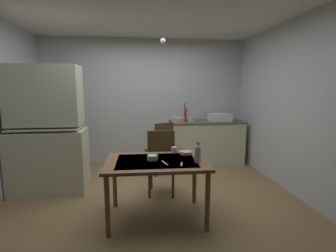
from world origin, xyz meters
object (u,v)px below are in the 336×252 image
at_px(serving_bowl_wide, 152,158).
at_px(chair_by_counter, 161,147).
at_px(sink_basin, 220,117).
at_px(mixing_bowl_counter, 178,120).
at_px(dining_table, 156,168).
at_px(hand_pump, 185,113).
at_px(chair_far_side, 161,162).
at_px(glass_bottle, 198,154).
at_px(teacup_mint, 197,157).
at_px(hutch_cabinet, 48,134).

bearing_deg(serving_bowl_wide, chair_by_counter, 80.54).
bearing_deg(sink_basin, mixing_bowl_counter, -176.78).
bearing_deg(dining_table, chair_by_counter, 82.29).
bearing_deg(dining_table, hand_pump, 70.18).
distance_m(chair_far_side, glass_bottle, 0.89).
distance_m(sink_basin, chair_by_counter, 1.48).
relative_size(mixing_bowl_counter, chair_far_side, 0.28).
bearing_deg(serving_bowl_wide, teacup_mint, -6.30).
height_order(hutch_cabinet, teacup_mint, hutch_cabinet).
xyz_separation_m(mixing_bowl_counter, glass_bottle, (-0.14, -2.21, -0.12)).
bearing_deg(mixing_bowl_counter, glass_bottle, -93.72).
height_order(sink_basin, mixing_bowl_counter, sink_basin).
bearing_deg(glass_bottle, dining_table, 164.84).
height_order(mixing_bowl_counter, dining_table, mixing_bowl_counter).
xyz_separation_m(hutch_cabinet, chair_by_counter, (1.76, 0.58, -0.40)).
relative_size(serving_bowl_wide, glass_bottle, 0.50).
bearing_deg(sink_basin, serving_bowl_wide, -126.42).
bearing_deg(serving_bowl_wide, sink_basin, 53.58).
bearing_deg(sink_basin, hand_pump, 176.39).
height_order(dining_table, chair_far_side, chair_far_side).
bearing_deg(mixing_bowl_counter, serving_bowl_wide, -107.80).
relative_size(dining_table, glass_bottle, 4.81).
height_order(mixing_bowl_counter, teacup_mint, mixing_bowl_counter).
distance_m(hutch_cabinet, sink_basin, 3.25).
distance_m(chair_far_side, serving_bowl_wide, 0.67).
xyz_separation_m(dining_table, teacup_mint, (0.49, -0.02, 0.12)).
xyz_separation_m(serving_bowl_wide, teacup_mint, (0.54, -0.06, 0.01)).
bearing_deg(hand_pump, mixing_bowl_counter, -151.01).
bearing_deg(glass_bottle, teacup_mint, 76.67).
distance_m(chair_by_counter, serving_bowl_wide, 1.60).
distance_m(hand_pump, mixing_bowl_counter, 0.23).
xyz_separation_m(chair_far_side, teacup_mint, (0.37, -0.66, 0.25)).
distance_m(sink_basin, serving_bowl_wide, 2.61).
distance_m(mixing_bowl_counter, teacup_mint, 2.12).
bearing_deg(chair_far_side, sink_basin, 47.37).
distance_m(chair_far_side, teacup_mint, 0.79).
distance_m(hand_pump, serving_bowl_wide, 2.32).
distance_m(mixing_bowl_counter, chair_by_counter, 0.78).
bearing_deg(hand_pump, chair_far_side, -113.16).
bearing_deg(glass_bottle, serving_bowl_wide, 162.33).
bearing_deg(glass_bottle, chair_far_side, 114.27).
bearing_deg(serving_bowl_wide, hand_pump, 68.84).
xyz_separation_m(hutch_cabinet, glass_bottle, (2.02, -1.14, -0.07)).
bearing_deg(sink_basin, chair_far_side, -132.63).
xyz_separation_m(sink_basin, chair_far_side, (-1.38, -1.50, -0.46)).
height_order(hutch_cabinet, mixing_bowl_counter, hutch_cabinet).
bearing_deg(teacup_mint, chair_by_counter, 99.81).
height_order(hutch_cabinet, chair_by_counter, hutch_cabinet).
height_order(hand_pump, teacup_mint, hand_pump).
distance_m(dining_table, serving_bowl_wide, 0.13).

